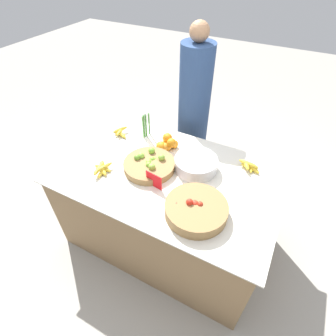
{
  "coord_description": "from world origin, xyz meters",
  "views": [
    {
      "loc": [
        0.65,
        -1.24,
        2.1
      ],
      "look_at": [
        0.0,
        0.0,
        0.83
      ],
      "focal_mm": 28.0,
      "sensor_mm": 36.0,
      "label": 1
    }
  ],
  "objects_px": {
    "tomato_basket": "(196,209)",
    "vendor_person": "(193,120)",
    "metal_bowl": "(196,164)",
    "lime_bowl": "(149,165)",
    "price_sign": "(154,180)"
  },
  "relations": [
    {
      "from": "price_sign",
      "to": "vendor_person",
      "type": "relative_size",
      "value": 0.08
    },
    {
      "from": "metal_bowl",
      "to": "lime_bowl",
      "type": "bearing_deg",
      "value": -153.87
    },
    {
      "from": "price_sign",
      "to": "vendor_person",
      "type": "height_order",
      "value": "vendor_person"
    },
    {
      "from": "tomato_basket",
      "to": "lime_bowl",
      "type": "bearing_deg",
      "value": 154.12
    },
    {
      "from": "lime_bowl",
      "to": "tomato_basket",
      "type": "xyz_separation_m",
      "value": [
        0.48,
        -0.23,
        0.01
      ]
    },
    {
      "from": "metal_bowl",
      "to": "price_sign",
      "type": "relative_size",
      "value": 2.44
    },
    {
      "from": "vendor_person",
      "to": "tomato_basket",
      "type": "bearing_deg",
      "value": -65.57
    },
    {
      "from": "vendor_person",
      "to": "price_sign",
      "type": "bearing_deg",
      "value": -82.56
    },
    {
      "from": "tomato_basket",
      "to": "vendor_person",
      "type": "xyz_separation_m",
      "value": [
        -0.47,
        1.04,
        -0.07
      ]
    },
    {
      "from": "tomato_basket",
      "to": "metal_bowl",
      "type": "xyz_separation_m",
      "value": [
        -0.17,
        0.38,
        0.01
      ]
    },
    {
      "from": "vendor_person",
      "to": "metal_bowl",
      "type": "bearing_deg",
      "value": -65.06
    },
    {
      "from": "tomato_basket",
      "to": "price_sign",
      "type": "distance_m",
      "value": 0.36
    },
    {
      "from": "tomato_basket",
      "to": "vendor_person",
      "type": "bearing_deg",
      "value": 114.43
    },
    {
      "from": "tomato_basket",
      "to": "vendor_person",
      "type": "relative_size",
      "value": 0.24
    },
    {
      "from": "tomato_basket",
      "to": "price_sign",
      "type": "bearing_deg",
      "value": 166.61
    }
  ]
}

